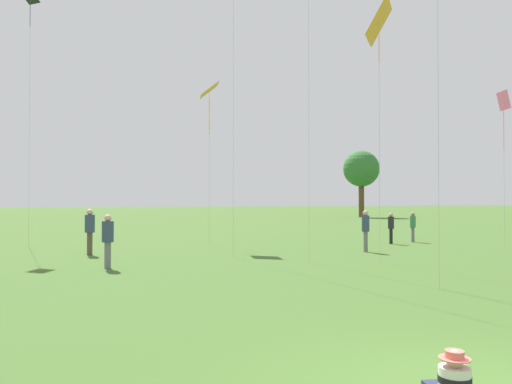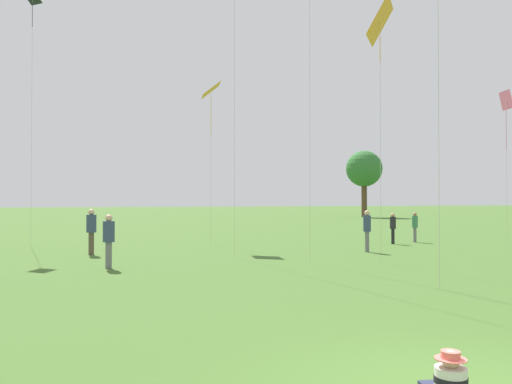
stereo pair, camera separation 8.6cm
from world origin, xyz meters
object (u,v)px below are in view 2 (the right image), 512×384
Objects in this scene: seated_toddler at (449,380)px; distant_tree_0 at (364,169)px; person_standing_3 at (109,236)px; kite_6 at (506,105)px; kite_4 at (211,94)px; person_standing_4 at (91,228)px; person_standing_7 at (367,227)px; person_standing_1 at (393,225)px; kite_0 at (32,13)px; kite_1 at (380,24)px; person_standing_6 at (415,224)px.

distant_tree_0 reaches higher than seated_toddler.
person_standing_3 is 19.79m from kite_6.
person_standing_3 is 0.22× the size of kite_4.
person_standing_4 is at bearing -132.40° from distant_tree_0.
kite_6 is at bearing -12.28° from person_standing_7.
person_standing_4 reaches higher than person_standing_3.
person_standing_1 is 0.13× the size of kite_0.
kite_1 is at bearing 41.23° from person_standing_1.
person_standing_6 is at bearing -174.04° from person_standing_1.
person_standing_6 is 6.00m from person_standing_7.
person_standing_1 is at bearing 70.07° from seated_toddler.
kite_4 is at bearing -70.72° from kite_1.
kite_0 is (-6.94, 21.33, 10.98)m from seated_toddler.
person_standing_7 is 0.14× the size of kite_0.
person_standing_7 reaches higher than person_standing_6.
kite_0 is 16.72m from kite_1.
kite_4 is (1.37, 19.16, 7.15)m from seated_toddler.
kite_6 is (5.10, -1.99, 5.91)m from person_standing_1.
kite_0 reaches higher than person_standing_3.
kite_0 is at bearing -156.41° from person_standing_4.
seated_toddler is at bearing -166.51° from kite_6.
distant_tree_0 is (15.97, 33.58, 5.09)m from person_standing_6.
kite_6 is at bearing 112.70° from person_standing_6.
person_standing_4 reaches higher than person_standing_6.
kite_4 is at bearing 111.94° from person_standing_4.
person_standing_1 is 1.77m from person_standing_6.
person_standing_6 is 37.53m from distant_tree_0.
person_standing_1 is at bearing -128.85° from person_standing_3.
person_standing_4 is 20.18m from kite_6.
person_standing_6 is 0.13× the size of kite_0.
kite_1 is 46.27m from distant_tree_0.
person_standing_7 is 0.19× the size of kite_1.
person_standing_1 is 10.77m from kite_1.
person_standing_4 is 11.29m from person_standing_7.
seated_toddler is at bearing -166.67° from kite_0.
person_standing_7 is at bearing 155.79° from kite_6.
person_standing_4 reaches higher than person_standing_7.
person_standing_3 is 0.14× the size of kite_0.
seated_toddler is 0.08× the size of kite_4.
kite_6 is (18.68, 3.01, 5.82)m from person_standing_3.
person_standing_6 is at bearing 111.99° from kite_6.
person_standing_3 is 14.24m from kite_0.
kite_4 is at bearing -109.35° from kite_0.
person_standing_3 is (-13.58, -4.99, 0.10)m from person_standing_1.
kite_0 is 23.44m from kite_6.
person_standing_3 is at bearing 158.04° from kite_6.
seated_toddler is at bearing 25.76° from person_standing_6.
person_standing_3 is 0.98× the size of person_standing_7.
person_standing_1 is 14.47m from person_standing_3.
person_standing_1 is at bearing -132.34° from kite_1.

